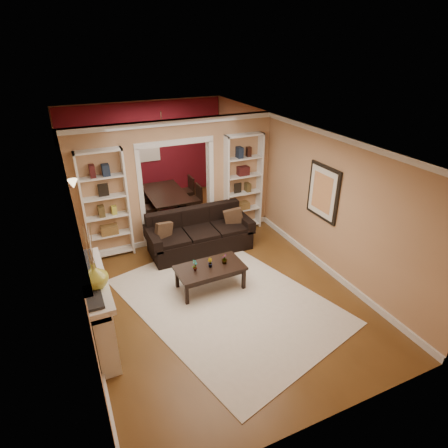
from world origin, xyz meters
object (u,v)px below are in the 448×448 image
fireplace (100,310)px  bookshelf_left (106,206)px  sofa (200,232)px  bookshelf_right (243,183)px  dining_table (167,203)px  coffee_table (210,277)px

fireplace → bookshelf_left: bearing=78.0°
sofa → fireplace: 3.04m
bookshelf_right → fireplace: bookshelf_right is taller
bookshelf_right → dining_table: (-1.42, 1.52, -0.84)m
sofa → dining_table: bearing=92.8°
bookshelf_right → fireplace: 4.47m
bookshelf_left → bookshelf_right: (3.10, 0.00, 0.00)m
bookshelf_right → dining_table: bookshelf_right is taller
coffee_table → fireplace: bearing=-165.8°
coffee_table → dining_table: bearing=84.7°
bookshelf_left → dining_table: size_ratio=1.32×
coffee_table → fireplace: size_ratio=0.72×
coffee_table → fireplace: (-1.99, -0.56, 0.35)m
bookshelf_left → fireplace: bookshelf_left is taller
coffee_table → bookshelf_left: 2.61m
bookshelf_left → bookshelf_right: size_ratio=1.00×
fireplace → dining_table: (2.22, 4.05, -0.27)m
fireplace → sofa: bearing=40.0°
sofa → bookshelf_left: size_ratio=0.97×
sofa → fireplace: fireplace is taller
bookshelf_right → fireplace: size_ratio=1.35×
bookshelf_right → dining_table: bearing=133.1°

